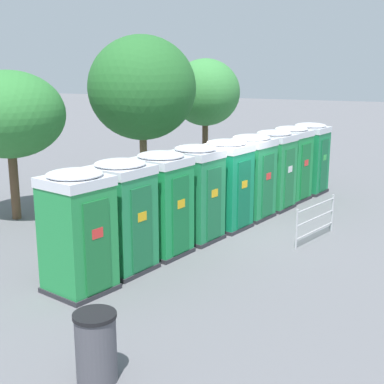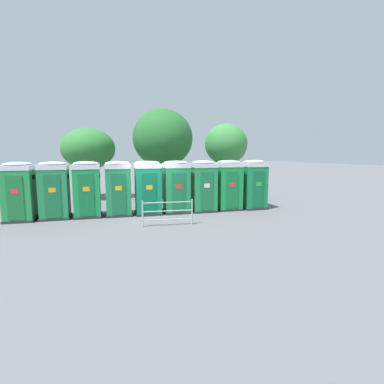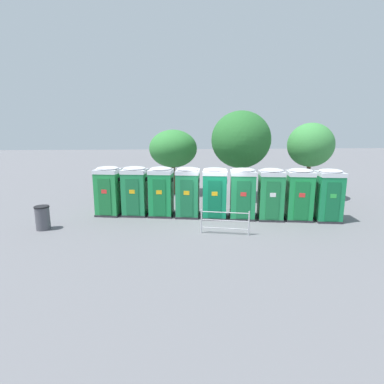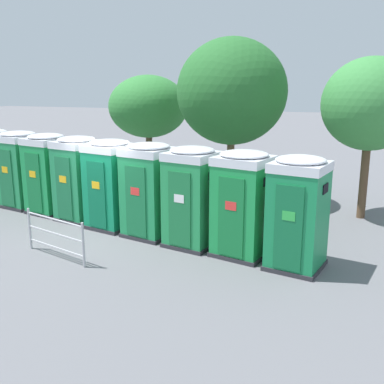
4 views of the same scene
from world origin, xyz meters
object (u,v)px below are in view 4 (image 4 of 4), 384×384
Objects in this scene: street_tree_0 at (232,92)px; street_tree_1 at (371,105)px; event_barrier at (55,235)px; portapotty_3 at (78,178)px; portapotty_7 at (243,203)px; portapotty_8 at (298,212)px; portapotty_6 at (192,196)px; portapotty_4 at (111,184)px; street_tree_2 at (148,107)px; portapotty_5 at (149,190)px; portapotty_1 at (20,169)px; portapotty_2 at (48,173)px.

street_tree_1 is (4.35, -0.41, -0.33)m from street_tree_0.
portapotty_3 is at bearing 115.04° from event_barrier.
portapotty_8 is at bearing -13.81° from portapotty_7.
portapotty_6 reaches higher than event_barrier.
street_tree_1 is at bearing 28.70° from portapotty_4.
event_barrier is (-6.65, -6.19, -2.88)m from street_tree_1.
street_tree_0 reaches higher than street_tree_2.
portapotty_5 is at bearing -10.78° from portapotty_4.
portapotty_7 is 4.49m from event_barrier.
portapotty_1 and portapotty_8 have the same top height.
portapotty_1 is 1.00× the size of portapotty_6.
event_barrier is at bearing -155.78° from portapotty_7.
portapotty_4 is 6.62m from street_tree_2.
portapotty_4 is 1.37m from portapotty_5.
portapotty_8 is at bearing -58.91° from street_tree_0.
portapotty_4 is 1.00× the size of portapotty_5.
street_tree_2 is 9.19m from event_barrier.
portapotty_2 is 1.00× the size of portapotty_8.
street_tree_1 is (3.97, 4.18, 2.16)m from portapotty_6.
portapotty_6 is (2.69, -0.54, 0.00)m from portapotty_4.
portapotty_1 is 5.33m from event_barrier.
portapotty_2 is 8.23m from portapotty_8.
portapotty_3 and portapotty_5 have the same top height.
street_tree_1 is (10.68, 2.77, 2.16)m from portapotty_1.
portapotty_2 and portapotty_5 have the same top height.
portapotty_3 is 8.92m from street_tree_1.
portapotty_5 is 1.00× the size of portapotty_8.
portapotty_1 is at bearing 139.63° from event_barrier.
street_tree_0 is (-3.08, 5.11, 2.50)m from portapotty_8.
portapotty_4 is (2.68, -0.61, -0.00)m from portapotty_2.
portapotty_2 is at bearing 167.92° from portapotty_3.
portapotty_5 is 5.08m from street_tree_0.
street_tree_0 reaches higher than street_tree_1.
street_tree_2 reaches higher than portapotty_5.
portapotty_3 is 6.07m from street_tree_2.
portapotty_2 is 1.37m from portapotty_3.
street_tree_2 is at bearing 130.99° from portapotty_7.
street_tree_2 is at bearing 164.03° from street_tree_1.
event_barrier is at bearing -77.79° from street_tree_2.
portapotty_8 is (6.72, -1.37, 0.00)m from portapotty_3.
portapotty_3 is at bearing -84.77° from street_tree_2.
street_tree_1 is at bearing 18.01° from portapotty_2.
portapotty_8 is 5.32m from street_tree_1.
event_barrier is at bearing -137.08° from street_tree_1.
portapotty_7 is (2.70, -0.47, 0.00)m from portapotty_5.
portapotty_1 is at bearing 168.09° from portapotty_6.
street_tree_1 is (5.31, 3.90, 2.16)m from portapotty_5.
portapotty_4 is 5.49m from portapotty_8.
portapotty_2 is at bearing 130.36° from event_barrier.
portapotty_1 and portapotty_2 have the same top height.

